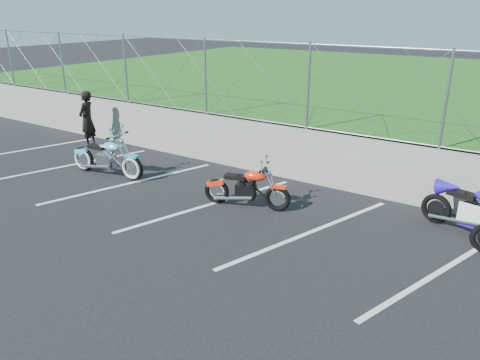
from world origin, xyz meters
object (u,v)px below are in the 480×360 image
Objects in this scene: person_standing at (87,119)px; sportbike_blue at (476,213)px; naked_orange at (248,189)px; cruiser_turquoise at (108,159)px.

sportbike_blue is at bearing 70.56° from person_standing.
naked_orange is 1.10× the size of person_standing.
person_standing is (-2.56, 1.49, 0.40)m from cruiser_turquoise.
sportbike_blue is 1.18× the size of person_standing.
person_standing reaches higher than sportbike_blue.
naked_orange is 4.41m from sportbike_blue.
cruiser_turquoise is 1.12× the size of sportbike_blue.
person_standing is (-10.80, -0.04, 0.40)m from sportbike_blue.
naked_orange is at bearing -2.47° from cruiser_turquoise.
person_standing is at bearing -167.51° from sportbike_blue.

